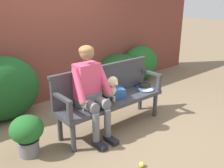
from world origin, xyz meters
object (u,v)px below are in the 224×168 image
Objects in this scene: baseball_glove at (145,85)px; potted_plant at (27,133)px; garden_bench at (112,103)px; tennis_ball at (142,164)px; dog_on_bench at (109,88)px; sports_bag at (115,93)px; person_seated at (90,89)px; tennis_racket at (144,89)px.

baseball_glove reaches higher than potted_plant.
garden_bench is 0.79m from baseball_glove.
potted_plant reaches higher than tennis_ball.
sports_bag is at bearing 19.22° from dog_on_bench.
dog_on_bench reaches higher than tennis_ball.
dog_on_bench reaches higher than sports_bag.
person_seated reaches higher than dog_on_bench.
dog_on_bench reaches higher than tennis_racket.
baseball_glove is at bearing 41.17° from tennis_racket.
tennis_ball is at bearing -87.56° from person_seated.
person_seated reaches higher than potted_plant.
garden_bench is 4.28× the size of dog_on_bench.
sports_bag is at bearing 5.41° from person_seated.
baseball_glove reaches higher than tennis_racket.
potted_plant is at bearing 175.99° from sports_bag.
potted_plant is at bearing 174.13° from garden_bench.
tennis_racket is at bearing -5.18° from sports_bag.
dog_on_bench reaches higher than baseball_glove.
tennis_racket is at bearing -1.59° from garden_bench.
potted_plant is at bearing 129.95° from tennis_ball.
tennis_racket is 2.01m from potted_plant.
garden_bench is 3.26× the size of potted_plant.
baseball_glove is 0.40× the size of potted_plant.
person_seated is 20.28× the size of tennis_ball.
tennis_ball is 0.12× the size of potted_plant.
baseball_glove reaches higher than tennis_ball.
garden_bench is 6.38× the size of sports_bag.
person_seated is at bearing 92.44° from tennis_ball.
baseball_glove reaches higher than garden_bench.
garden_bench is 0.28m from dog_on_bench.
dog_on_bench is 0.73× the size of tennis_racket.
person_seated is 1.00m from potted_plant.
tennis_ball is at bearing -137.61° from tennis_racket.
garden_bench is 0.16m from sports_bag.
tennis_racket is at bearing 0.16° from dog_on_bench.
garden_bench is 0.71m from tennis_racket.
sports_bag is (0.49, 0.05, -0.20)m from person_seated.
tennis_ball is (-0.36, -0.99, -0.37)m from garden_bench.
person_seated reaches higher than garden_bench.
tennis_ball is at bearing -113.50° from sports_bag.
tennis_ball is at bearing -106.10° from dog_on_bench.
sports_bag is 1.22m from tennis_ball.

